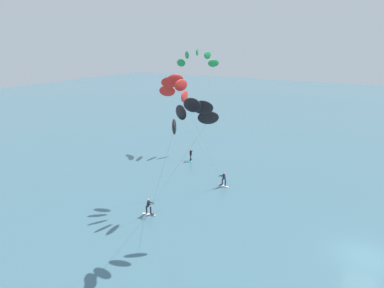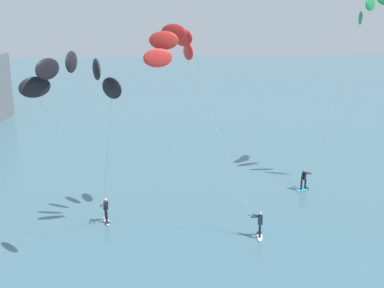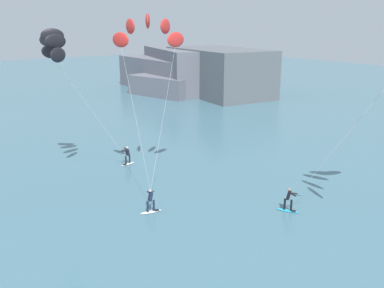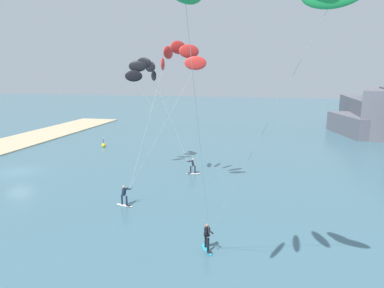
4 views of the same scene
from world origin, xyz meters
TOP-DOWN VIEW (x-y plane):
  - ground_plane at (0.00, 0.00)m, footprint 240.00×240.00m
  - kitesurfer_nearshore at (1.67, 18.14)m, footprint 7.35×6.55m
  - kitesurfer_mid_water at (-4.12, 13.29)m, footprint 5.41×7.38m
  - kitesurfer_far_out at (18.34, 25.45)m, footprint 9.44×6.65m

SIDE VIEW (x-z plane):
  - ground_plane at x=0.00m, z-range 0.00..0.00m
  - kitesurfer_mid_water at x=-4.12m, z-range 4.31..16.19m
  - kitesurfer_nearshore at x=1.67m, z-range 4.80..17.77m
  - kitesurfer_far_out at x=18.34m, z-range 5.71..20.76m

